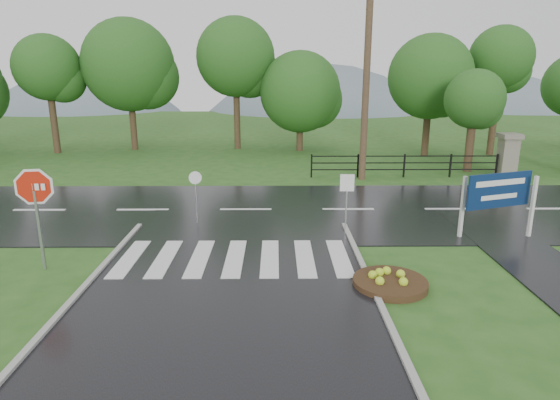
{
  "coord_description": "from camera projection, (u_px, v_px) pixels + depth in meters",
  "views": [
    {
      "loc": [
        1.18,
        -7.48,
        5.14
      ],
      "look_at": [
        1.3,
        6.0,
        1.5
      ],
      "focal_mm": 30.0,
      "sensor_mm": 36.0,
      "label": 1
    }
  ],
  "objects": [
    {
      "name": "ground",
      "position": [
        212.0,
        365.0,
        8.55
      ],
      "size": [
        120.0,
        120.0,
        0.0
      ],
      "primitive_type": "plane",
      "color": "#2B581D",
      "rests_on": "ground"
    },
    {
      "name": "main_road",
      "position": [
        246.0,
        210.0,
        18.2
      ],
      "size": [
        90.0,
        8.0,
        0.04
      ],
      "primitive_type": "cube",
      "color": "black",
      "rests_on": "ground"
    },
    {
      "name": "walkway",
      "position": [
        550.0,
        273.0,
        12.48
      ],
      "size": [
        2.2,
        11.0,
        0.04
      ],
      "primitive_type": "cube",
      "color": "black",
      "rests_on": "ground"
    },
    {
      "name": "crosswalk",
      "position": [
        235.0,
        258.0,
        13.36
      ],
      "size": [
        6.5,
        2.8,
        0.02
      ],
      "color": "silver",
      "rests_on": "ground"
    },
    {
      "name": "pillar_west",
      "position": [
        508.0,
        154.0,
        23.8
      ],
      "size": [
        1.0,
        1.0,
        2.24
      ],
      "color": "gray",
      "rests_on": "ground"
    },
    {
      "name": "fence_west",
      "position": [
        404.0,
        163.0,
        23.87
      ],
      "size": [
        9.58,
        0.08,
        1.2
      ],
      "color": "black",
      "rests_on": "ground"
    },
    {
      "name": "hills",
      "position": [
        290.0,
        207.0,
        75.38
      ],
      "size": [
        102.0,
        48.0,
        48.0
      ],
      "color": "slate",
      "rests_on": "ground"
    },
    {
      "name": "treeline",
      "position": [
        273.0,
        152.0,
        31.72
      ],
      "size": [
        83.2,
        5.2,
        10.0
      ],
      "color": "#205319",
      "rests_on": "ground"
    },
    {
      "name": "stop_sign",
      "position": [
        35.0,
        196.0,
        12.22
      ],
      "size": [
        1.3,
        0.25,
        2.96
      ],
      "color": "#939399",
      "rests_on": "ground"
    },
    {
      "name": "estate_billboard",
      "position": [
        499.0,
        194.0,
        14.81
      ],
      "size": [
        2.38,
        0.86,
        2.14
      ],
      "color": "silver",
      "rests_on": "ground"
    },
    {
      "name": "flower_bed",
      "position": [
        390.0,
        281.0,
        11.65
      ],
      "size": [
        1.85,
        1.85,
        0.37
      ],
      "color": "#332111",
      "rests_on": "ground"
    },
    {
      "name": "reg_sign_small",
      "position": [
        347.0,
        192.0,
        15.07
      ],
      "size": [
        0.45,
        0.06,
        2.05
      ],
      "color": "#939399",
      "rests_on": "ground"
    },
    {
      "name": "reg_sign_round",
      "position": [
        196.0,
        190.0,
        16.2
      ],
      "size": [
        0.43,
        0.15,
        1.91
      ],
      "color": "#939399",
      "rests_on": "ground"
    },
    {
      "name": "utility_pole_east",
      "position": [
        366.0,
        76.0,
        22.24
      ],
      "size": [
        1.73,
        0.59,
        9.92
      ],
      "color": "#473523",
      "rests_on": "ground"
    },
    {
      "name": "entrance_tree_left",
      "position": [
        474.0,
        100.0,
        24.54
      ],
      "size": [
        3.1,
        3.1,
        5.42
      ],
      "color": "#3D2B1C",
      "rests_on": "ground"
    }
  ]
}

